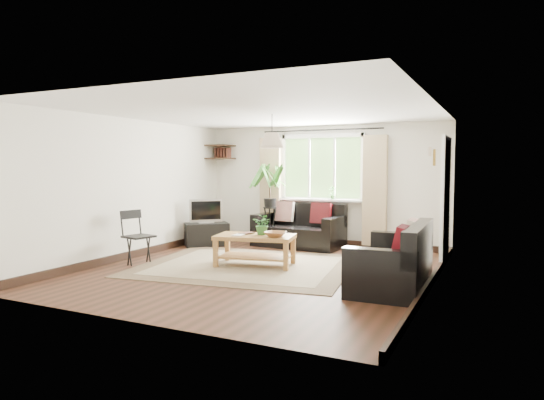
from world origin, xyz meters
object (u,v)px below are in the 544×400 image
at_px(sofa_right, 391,257).
at_px(coffee_table, 255,251).
at_px(sofa_back, 298,226).
at_px(tv_stand, 207,234).
at_px(folding_chair, 139,237).
at_px(palm_stand, 270,204).

bearing_deg(sofa_right, coffee_table, -102.13).
height_order(sofa_back, tv_stand, sofa_back).
bearing_deg(folding_chair, sofa_back, -19.10).
xyz_separation_m(sofa_right, folding_chair, (-4.01, -0.24, 0.03)).
distance_m(sofa_back, folding_chair, 3.17).
bearing_deg(palm_stand, sofa_back, -2.02).
bearing_deg(sofa_back, folding_chair, -117.76).
height_order(sofa_right, tv_stand, sofa_right).
bearing_deg(sofa_back, coffee_table, -83.00).
xyz_separation_m(tv_stand, folding_chair, (0.02, -2.01, 0.21)).
xyz_separation_m(palm_stand, folding_chair, (-1.05, -2.71, -0.39)).
bearing_deg(palm_stand, tv_stand, -146.98).
distance_m(tv_stand, folding_chair, 2.02).
distance_m(sofa_right, folding_chair, 4.01).
xyz_separation_m(coffee_table, folding_chair, (-1.78, -0.66, 0.18)).
bearing_deg(coffee_table, palm_stand, 109.64).
relative_size(sofa_back, tv_stand, 2.04).
bearing_deg(sofa_right, sofa_back, -137.84).
distance_m(sofa_back, palm_stand, 0.76).
height_order(tv_stand, folding_chair, folding_chair).
bearing_deg(palm_stand, coffee_table, -70.36).
bearing_deg(tv_stand, sofa_right, -66.90).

